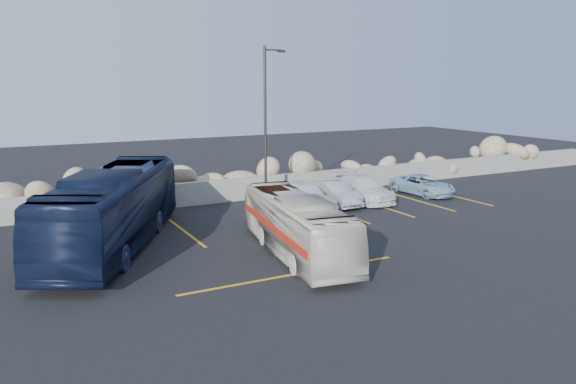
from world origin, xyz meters
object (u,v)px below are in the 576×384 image
vintage_bus (297,225)px  car_b (335,194)px  car_a (304,195)px  lamppost (266,123)px  tour_coach (114,209)px  car_c (363,189)px  car_d (423,185)px

vintage_bus → car_b: (5.80, 6.44, -0.51)m
car_a → lamppost: bearing=142.6°
tour_coach → car_c: 13.77m
lamppost → tour_coach: 9.17m
lamppost → tour_coach: bearing=-158.1°
car_c → car_d: 3.92m
car_c → car_d: bearing=2.3°
car_a → car_c: 3.87m
car_a → car_b: size_ratio=1.14×
lamppost → tour_coach: size_ratio=0.73×
car_a → vintage_bus: bearing=-123.6°
vintage_bus → lamppost: bearing=81.3°
lamppost → car_a: lamppost is taller
lamppost → car_d: size_ratio=2.02×
car_d → tour_coach: bearing=-176.9°
car_c → car_d: car_c is taller
vintage_bus → car_d: 13.34m
car_a → car_d: 7.77m
vintage_bus → car_d: vintage_bus is taller
vintage_bus → car_a: 7.43m
lamppost → car_a: 4.05m
vintage_bus → tour_coach: (-5.75, 4.15, 0.40)m
car_b → car_d: car_b is taller
tour_coach → car_a: tour_coach is taller
vintage_bus → car_a: bearing=67.2°
vintage_bus → tour_coach: bearing=153.1°
tour_coach → car_b: (11.55, 2.28, -0.91)m
car_a → car_d: (7.77, 0.11, -0.17)m
vintage_bus → car_c: (7.76, 6.67, -0.46)m
vintage_bus → car_b: size_ratio=2.17×
lamppost → car_c: size_ratio=1.76×
car_a → car_c: size_ratio=0.93×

